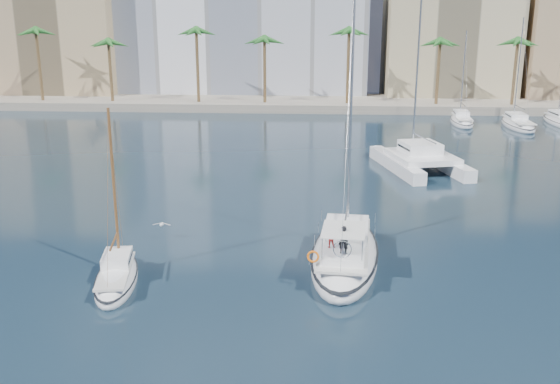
{
  "coord_description": "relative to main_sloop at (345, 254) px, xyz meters",
  "views": [
    {
      "loc": [
        1.89,
        -34.16,
        13.59
      ],
      "look_at": [
        -0.48,
        1.5,
        3.4
      ],
      "focal_mm": 40.0,
      "sensor_mm": 36.0,
      "label": 1
    }
  ],
  "objects": [
    {
      "name": "catamaran",
      "position": [
        7.53,
        22.78,
        0.6
      ],
      "size": [
        8.26,
        12.36,
        16.59
      ],
      "rotation": [
        0.0,
        0.0,
        0.25
      ],
      "color": "white",
      "rests_on": "ground"
    },
    {
      "name": "main_sloop",
      "position": [
        0.0,
        0.0,
        0.0
      ],
      "size": [
        4.72,
        12.06,
        17.49
      ],
      "rotation": [
        0.0,
        0.0,
        -0.08
      ],
      "color": "white",
      "rests_on": "ground"
    },
    {
      "name": "moored_yacht_b",
      "position": [
        23.13,
        46.02,
        -0.53
      ],
      "size": [
        3.32,
        10.83,
        13.72
      ],
      "primitive_type": null,
      "rotation": [
        0.0,
        0.0,
        -0.02
      ],
      "color": "white",
      "rests_on": "ground"
    },
    {
      "name": "small_sloop",
      "position": [
        -12.01,
        -3.66,
        -0.15
      ],
      "size": [
        3.27,
        6.95,
        9.6
      ],
      "rotation": [
        0.0,
        0.0,
        0.18
      ],
      "color": "white",
      "rests_on": "ground"
    },
    {
      "name": "ground",
      "position": [
        -3.37,
        1.02,
        -0.53
      ],
      "size": [
        160.0,
        160.0,
        0.0
      ],
      "primitive_type": "plane",
      "color": "black",
      "rests_on": "ground"
    },
    {
      "name": "seagull",
      "position": [
        -11.25,
        2.94,
        0.52
      ],
      "size": [
        1.14,
        0.49,
        0.21
      ],
      "color": "silver",
      "rests_on": "ground"
    },
    {
      "name": "moored_yacht_a",
      "position": [
        16.63,
        48.02,
        -0.53
      ],
      "size": [
        3.37,
        9.52,
        11.9
      ],
      "primitive_type": null,
      "rotation": [
        0.0,
        0.0,
        -0.07
      ],
      "color": "white",
      "rests_on": "ground"
    },
    {
      "name": "quay",
      "position": [
        -3.37,
        62.02,
        0.07
      ],
      "size": [
        120.0,
        14.0,
        1.2
      ],
      "primitive_type": "cube",
      "color": "gray",
      "rests_on": "ground"
    },
    {
      "name": "building_beige",
      "position": [
        18.63,
        71.02,
        9.47
      ],
      "size": [
        20.0,
        14.0,
        20.0
      ],
      "primitive_type": "cube",
      "color": "tan",
      "rests_on": "ground"
    },
    {
      "name": "building_modern",
      "position": [
        -15.37,
        74.02,
        13.47
      ],
      "size": [
        42.0,
        16.0,
        28.0
      ],
      "primitive_type": "cube",
      "color": "white",
      "rests_on": "ground"
    },
    {
      "name": "palm_left",
      "position": [
        -37.37,
        58.02,
        9.75
      ],
      "size": [
        3.6,
        3.6,
        12.3
      ],
      "color": "brown",
      "rests_on": "ground"
    },
    {
      "name": "palm_right",
      "position": [
        30.63,
        58.02,
        9.75
      ],
      "size": [
        3.6,
        3.6,
        12.3
      ],
      "color": "brown",
      "rests_on": "ground"
    },
    {
      "name": "palm_centre",
      "position": [
        -3.37,
        58.02,
        9.75
      ],
      "size": [
        3.6,
        3.6,
        12.3
      ],
      "color": "brown",
      "rests_on": "ground"
    },
    {
      "name": "building_tan_left",
      "position": [
        -45.37,
        70.02,
        10.47
      ],
      "size": [
        22.0,
        14.0,
        22.0
      ],
      "primitive_type": "cube",
      "color": "tan",
      "rests_on": "ground"
    }
  ]
}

